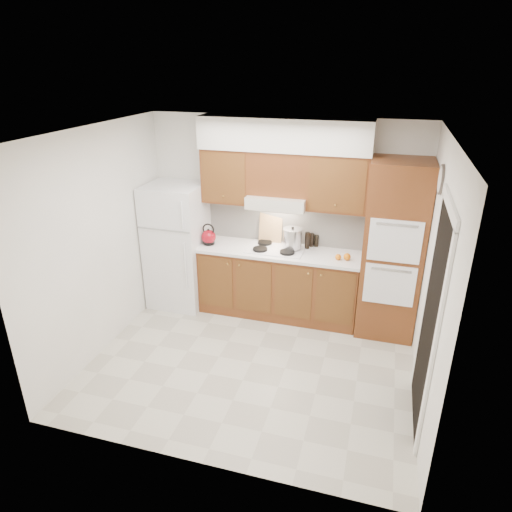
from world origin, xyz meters
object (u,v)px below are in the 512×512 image
(fridge, at_px, (178,246))
(oven_cabinet, at_px, (393,251))
(kettle, at_px, (209,237))
(stock_pot, at_px, (292,239))

(fridge, relative_size, oven_cabinet, 0.78)
(kettle, bearing_deg, fridge, -176.73)
(oven_cabinet, bearing_deg, fridge, -179.30)
(oven_cabinet, xyz_separation_m, stock_pot, (-1.26, 0.08, -0.00))
(kettle, bearing_deg, oven_cabinet, 6.71)
(oven_cabinet, distance_m, stock_pot, 1.26)
(fridge, height_order, oven_cabinet, oven_cabinet)
(stock_pot, bearing_deg, kettle, -173.37)
(kettle, relative_size, stock_pot, 0.77)
(oven_cabinet, height_order, stock_pot, oven_cabinet)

